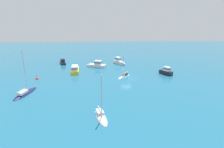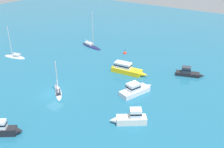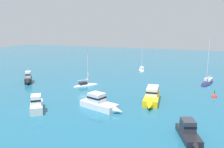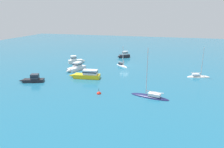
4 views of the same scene
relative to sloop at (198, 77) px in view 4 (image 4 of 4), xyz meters
The scene contains 10 objects.
ground_plane 20.60m from the sloop, 162.16° to the left, with size 160.00×160.00×0.00m, color #1E607F.
sloop is the anchor object (origin of this frame).
powerboat 26.67m from the sloop, 162.70° to the right, with size 7.73×2.74×2.09m.
launch 28.33m from the sloop, 141.69° to the left, with size 4.28×3.64×2.90m.
powerboat_1 35.20m from the sloop, behind, with size 5.00×4.21×2.33m.
powerboat_2 31.11m from the sloop, behind, with size 3.66×6.88×2.11m.
launch_1 38.55m from the sloop, 158.98° to the right, with size 5.60×2.97×1.83m.
yacht 18.58m from the sloop, 122.09° to the right, with size 7.48×3.24×9.46m.
ketch 21.06m from the sloop, 163.99° to the left, with size 4.40×4.00×6.20m.
channel_buoy 25.67m from the sloop, 139.35° to the right, with size 0.88×0.88×1.52m.
Camera 4 is at (12.76, -58.81, 14.98)m, focal length 33.97 mm.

